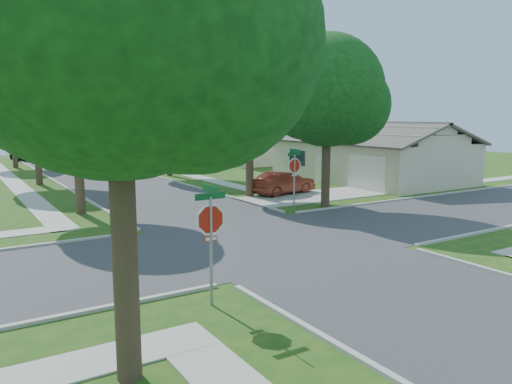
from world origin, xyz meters
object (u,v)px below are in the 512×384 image
object	(u,v)px
tree_w_mid	(34,87)
car_driveway	(284,183)
tree_e_mid	(168,94)
tree_w_far	(12,105)
tree_ne_corner	(328,96)
car_curb_east	(127,162)
house_ne_near	(369,159)
tree_w_near	(75,83)
tree_sw_corner	(119,11)
stop_sign_sw	(211,224)
house_ne_far	(243,146)
tree_e_far	(118,102)
car_curb_west	(22,154)
tree_e_near	(250,97)
stop_sign_ne	(294,168)

from	to	relation	value
tree_w_mid	car_driveway	size ratio (longest dim) A/B	2.32
tree_e_mid	tree_w_far	distance (m)	16.06
tree_ne_corner	car_curb_east	bearing A→B (deg)	97.97
house_ne_near	car_curb_east	world-z (taller)	house_ne_near
tree_w_far	tree_ne_corner	distance (m)	31.77
tree_w_near	tree_sw_corner	xyz separation A→B (m)	(-2.79, -16.00, 0.15)
car_curb_east	tree_ne_corner	bearing A→B (deg)	-86.73
car_driveway	car_curb_east	bearing A→B (deg)	0.70
stop_sign_sw	house_ne_far	xyz separation A→B (m)	(20.69, 33.70, -0.51)
house_ne_far	house_ne_near	bearing A→B (deg)	-90.00
house_ne_far	car_curb_east	world-z (taller)	house_ne_far
tree_w_mid	tree_w_far	size ratio (longest dim) A/B	1.19
tree_e_far	tree_w_near	size ratio (longest dim) A/B	0.97
tree_e_far	tree_sw_corner	bearing A→B (deg)	-106.56
tree_w_near	car_driveway	size ratio (longest dim) A/B	2.17
tree_e_far	house_ne_near	size ratio (longest dim) A/B	0.64
tree_w_near	tree_sw_corner	size ratio (longest dim) A/B	0.94
car_curb_east	house_ne_far	bearing A→B (deg)	5.11
tree_w_mid	car_curb_west	distance (m)	21.90
tree_e_near	house_ne_near	size ratio (longest dim) A/B	0.61
tree_e_mid	car_curb_east	xyz separation A→B (m)	(-1.56, 5.78, -5.59)
car_curb_west	tree_w_mid	bearing A→B (deg)	83.21
stop_sign_sw	tree_w_near	size ratio (longest dim) A/B	0.33
car_driveway	car_curb_east	world-z (taller)	car_driveway
tree_e_mid	tree_sw_corner	distance (m)	30.54
tree_e_mid	tree_w_mid	world-z (taller)	tree_w_mid
stop_sign_sw	tree_ne_corner	xyz separation A→B (m)	(11.06, 8.91, 3.56)
tree_e_mid	house_ne_far	distance (m)	14.58
tree_e_near	car_curb_west	world-z (taller)	tree_e_near
tree_e_mid	tree_ne_corner	distance (m)	16.89
tree_sw_corner	car_curb_east	world-z (taller)	tree_sw_corner
stop_sign_ne	car_curb_west	world-z (taller)	stop_sign_ne
tree_w_far	house_ne_far	world-z (taller)	tree_w_far
stop_sign_ne	car_curb_east	world-z (taller)	stop_sign_ne
stop_sign_sw	tree_e_mid	xyz separation A→B (m)	(9.46, 25.71, 4.22)
tree_w_far	car_curb_east	size ratio (longest dim) A/B	2.05
stop_sign_sw	tree_e_mid	world-z (taller)	tree_e_mid
house_ne_far	tree_w_near	bearing A→B (deg)	-135.91
car_curb_east	car_curb_west	bearing A→B (deg)	108.03
tree_e_mid	car_curb_west	world-z (taller)	tree_e_mid
stop_sign_ne	house_ne_far	xyz separation A→B (m)	(11.29, 24.30, -0.51)
tree_e_far	tree_sw_corner	size ratio (longest dim) A/B	0.91
tree_e_near	tree_w_mid	world-z (taller)	tree_w_mid
tree_e_near	tree_w_far	xyz separation A→B (m)	(-9.40, 25.00, -0.14)
house_ne_near	car_curb_west	bearing A→B (deg)	121.70
tree_e_near	tree_w_near	xyz separation A→B (m)	(-9.40, 0.00, 0.47)
tree_e_near	tree_e_mid	size ratio (longest dim) A/B	0.90
car_driveway	tree_e_far	bearing A→B (deg)	-5.98
tree_e_far	stop_sign_ne	bearing A→B (deg)	-90.10
tree_ne_corner	tree_w_mid	bearing A→B (deg)	123.22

